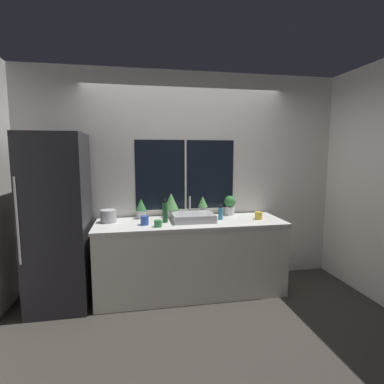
{
  "coord_description": "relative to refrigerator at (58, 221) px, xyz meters",
  "views": [
    {
      "loc": [
        -0.62,
        -3.08,
        1.69
      ],
      "look_at": [
        0.02,
        0.34,
        1.23
      ],
      "focal_mm": 28.0,
      "sensor_mm": 36.0,
      "label": 1
    }
  ],
  "objects": [
    {
      "name": "ground_plane",
      "position": [
        1.47,
        -0.31,
        -0.95
      ],
      "size": [
        14.0,
        14.0,
        0.0
      ],
      "primitive_type": "plane",
      "color": "#38332D"
    },
    {
      "name": "wall_back",
      "position": [
        1.47,
        0.44,
        0.4
      ],
      "size": [
        8.0,
        0.09,
        2.7
      ],
      "color": "silver",
      "rests_on": "ground_plane"
    },
    {
      "name": "wall_left",
      "position": [
        -0.59,
        1.19,
        0.4
      ],
      "size": [
        0.06,
        7.0,
        2.7
      ],
      "color": "silver",
      "rests_on": "ground_plane"
    },
    {
      "name": "wall_right",
      "position": [
        3.53,
        1.19,
        0.4
      ],
      "size": [
        0.06,
        7.0,
        2.7
      ],
      "color": "silver",
      "rests_on": "ground_plane"
    },
    {
      "name": "counter",
      "position": [
        1.47,
        0.03,
        -0.51
      ],
      "size": [
        2.23,
        0.7,
        0.88
      ],
      "color": "silver",
      "rests_on": "ground_plane"
    },
    {
      "name": "refrigerator",
      "position": [
        0.0,
        0.0,
        0.0
      ],
      "size": [
        0.62,
        0.71,
        1.9
      ],
      "color": "#232328",
      "rests_on": "ground_plane"
    },
    {
      "name": "sink",
      "position": [
        1.5,
        0.04,
        -0.02
      ],
      "size": [
        0.49,
        0.43,
        0.26
      ],
      "color": "#ADADB2",
      "rests_on": "counter"
    },
    {
      "name": "potted_plant_far_left",
      "position": [
        0.89,
        0.3,
        0.07
      ],
      "size": [
        0.13,
        0.13,
        0.25
      ],
      "color": "white",
      "rests_on": "counter"
    },
    {
      "name": "potted_plant_center_left",
      "position": [
        1.27,
        0.3,
        0.12
      ],
      "size": [
        0.19,
        0.19,
        0.31
      ],
      "color": "white",
      "rests_on": "counter"
    },
    {
      "name": "potted_plant_center_right",
      "position": [
        1.67,
        0.3,
        0.08
      ],
      "size": [
        0.13,
        0.13,
        0.26
      ],
      "color": "white",
      "rests_on": "counter"
    },
    {
      "name": "potted_plant_far_right",
      "position": [
        2.04,
        0.3,
        0.07
      ],
      "size": [
        0.14,
        0.14,
        0.25
      ],
      "color": "white",
      "rests_on": "counter"
    },
    {
      "name": "soap_bottle",
      "position": [
        1.84,
        0.05,
        0.01
      ],
      "size": [
        0.06,
        0.06,
        0.18
      ],
      "color": "teal",
      "rests_on": "counter"
    },
    {
      "name": "bottle_tall",
      "position": [
        1.17,
        0.03,
        0.05
      ],
      "size": [
        0.06,
        0.06,
        0.29
      ],
      "color": "#235128",
      "rests_on": "counter"
    },
    {
      "name": "mug_yellow",
      "position": [
        2.31,
        -0.02,
        -0.02
      ],
      "size": [
        0.09,
        0.09,
        0.09
      ],
      "color": "gold",
      "rests_on": "counter"
    },
    {
      "name": "mug_green",
      "position": [
        1.07,
        -0.17,
        -0.03
      ],
      "size": [
        0.08,
        0.08,
        0.08
      ],
      "color": "#38844C",
      "rests_on": "counter"
    },
    {
      "name": "mug_blue",
      "position": [
        0.93,
        -0.05,
        -0.01
      ],
      "size": [
        0.09,
        0.09,
        0.1
      ],
      "color": "#3351AD",
      "rests_on": "counter"
    },
    {
      "name": "kettle",
      "position": [
        0.51,
        0.15,
        0.01
      ],
      "size": [
        0.18,
        0.18,
        0.16
      ],
      "color": "#B2B2B7",
      "rests_on": "counter"
    }
  ]
}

